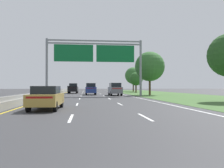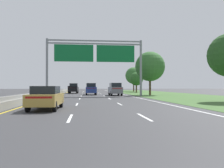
{
  "view_description": "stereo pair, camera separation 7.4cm",
  "coord_description": "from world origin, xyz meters",
  "views": [
    {
      "loc": [
        -1.15,
        -1.33,
        1.56
      ],
      "look_at": [
        1.82,
        25.29,
        1.81
      ],
      "focal_mm": 38.39,
      "sensor_mm": 36.0,
      "label": 1
    },
    {
      "loc": [
        -1.07,
        -1.34,
        1.56
      ],
      "look_at": [
        1.82,
        25.29,
        1.81
      ],
      "focal_mm": 38.39,
      "sensor_mm": 36.0,
      "label": 2
    }
  ],
  "objects": [
    {
      "name": "roadside_tree_far",
      "position": [
        11.23,
        56.45,
        3.36
      ],
      "size": [
        3.3,
        3.3,
        5.03
      ],
      "color": "#4C3823",
      "rests_on": "ground"
    },
    {
      "name": "car_grey_right_lane_suv",
      "position": [
        3.78,
        38.44,
        1.1
      ],
      "size": [
        1.98,
        4.73,
        2.11
      ],
      "rotation": [
        0.0,
        0.0,
        1.59
      ],
      "color": "slate",
      "rests_on": "ground"
    },
    {
      "name": "median_barrier_concrete",
      "position": [
        -6.6,
        35.0,
        0.35
      ],
      "size": [
        0.6,
        110.0,
        0.85
      ],
      "color": "gray",
      "rests_on": "ground"
    },
    {
      "name": "car_gold_left_lane_sedan",
      "position": [
        -3.74,
        15.06,
        0.82
      ],
      "size": [
        1.94,
        4.45,
        1.57
      ],
      "rotation": [
        0.0,
        0.0,
        1.54
      ],
      "color": "#A38438",
      "rests_on": "ground"
    },
    {
      "name": "roadside_tree_mid",
      "position": [
        9.99,
        39.31,
        5.0
      ],
      "size": [
        5.16,
        5.16,
        7.59
      ],
      "color": "#4C3823",
      "rests_on": "ground"
    },
    {
      "name": "roadside_tree_distant",
      "position": [
        12.83,
        67.74,
        4.69
      ],
      "size": [
        4.9,
        4.9,
        7.15
      ],
      "color": "#4C3823",
      "rests_on": "ground"
    },
    {
      "name": "grass_verge_right",
      "position": [
        13.95,
        35.0,
        0.01
      ],
      "size": [
        14.0,
        110.0,
        0.02
      ],
      "primitive_type": "cube",
      "color": "#3D602D",
      "rests_on": "ground"
    },
    {
      "name": "pickup_truck_black",
      "position": [
        -3.83,
        51.72,
        1.07
      ],
      "size": [
        2.1,
        5.44,
        2.2
      ],
      "rotation": [
        0.0,
        0.0,
        1.55
      ],
      "color": "black",
      "rests_on": "ground"
    },
    {
      "name": "ground_plane",
      "position": [
        0.0,
        35.0,
        0.0
      ],
      "size": [
        220.0,
        220.0,
        0.0
      ],
      "primitive_type": "plane",
      "color": "#333335"
    },
    {
      "name": "lane_striping",
      "position": [
        0.0,
        34.54,
        0.0
      ],
      "size": [
        11.96,
        106.0,
        0.01
      ],
      "color": "white",
      "rests_on": "ground"
    },
    {
      "name": "car_blue_centre_lane_suv",
      "position": [
        -0.19,
        42.33,
        1.1
      ],
      "size": [
        1.92,
        4.71,
        2.11
      ],
      "rotation": [
        0.0,
        0.0,
        1.57
      ],
      "color": "navy",
      "rests_on": "ground"
    },
    {
      "name": "overhead_sign_gantry",
      "position": [
        0.3,
        36.1,
        6.34
      ],
      "size": [
        15.06,
        0.42,
        8.91
      ],
      "color": "gray",
      "rests_on": "ground"
    }
  ]
}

